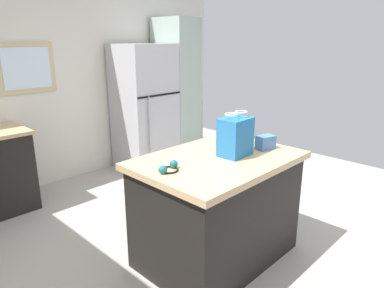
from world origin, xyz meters
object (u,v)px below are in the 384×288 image
object	(u,v)px
kitchen_island	(217,208)
small_box	(265,142)
bottle	(243,135)
ear_defenders	(168,168)
tall_cabinet	(176,90)
shopping_bag	(235,137)
refrigerator	(145,107)

from	to	relation	value
kitchen_island	small_box	bearing A→B (deg)	-18.23
bottle	ear_defenders	bearing A→B (deg)	-178.88
bottle	ear_defenders	world-z (taller)	bottle
tall_cabinet	bottle	world-z (taller)	tall_cabinet
kitchen_island	small_box	size ratio (longest dim) A/B	8.43
shopping_bag	bottle	bearing A→B (deg)	25.63
tall_cabinet	ear_defenders	size ratio (longest dim) A/B	10.99
tall_cabinet	bottle	bearing A→B (deg)	-119.49
tall_cabinet	refrigerator	bearing A→B (deg)	-179.98
ear_defenders	tall_cabinet	bearing A→B (deg)	45.63
kitchen_island	bottle	size ratio (longest dim) A/B	6.80
refrigerator	shopping_bag	bearing A→B (deg)	-111.25
kitchen_island	ear_defenders	bearing A→B (deg)	172.68
shopping_bag	small_box	size ratio (longest dim) A/B	2.26
small_box	refrigerator	bearing A→B (deg)	76.36
refrigerator	bottle	distance (m)	2.30
tall_cabinet	small_box	xyz separation A→B (m)	(-1.23, -2.45, -0.09)
refrigerator	ear_defenders	xyz separation A→B (m)	(-1.54, -2.23, 0.06)
small_box	bottle	size ratio (longest dim) A/B	0.81
shopping_bag	kitchen_island	bearing A→B (deg)	154.50
kitchen_island	shopping_bag	distance (m)	0.64
bottle	tall_cabinet	bearing A→B (deg)	60.51
kitchen_island	shopping_bag	size ratio (longest dim) A/B	3.72
kitchen_island	ear_defenders	size ratio (longest dim) A/B	6.86
bottle	shopping_bag	bearing A→B (deg)	-154.37
shopping_bag	bottle	distance (m)	0.35
shopping_bag	small_box	xyz separation A→B (m)	(0.32, -0.09, -0.10)
small_box	bottle	xyz separation A→B (m)	(-0.02, 0.23, 0.03)
kitchen_island	refrigerator	world-z (taller)	refrigerator
refrigerator	bottle	world-z (taller)	refrigerator
tall_cabinet	small_box	size ratio (longest dim) A/B	13.51
kitchen_island	tall_cabinet	distance (m)	2.92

